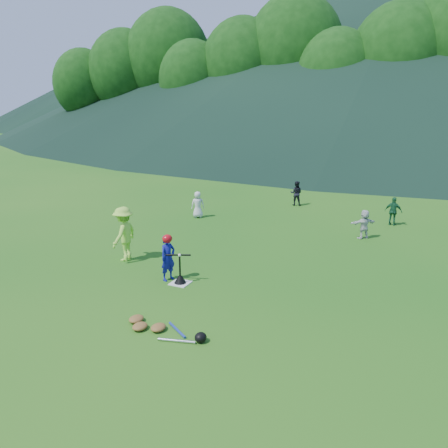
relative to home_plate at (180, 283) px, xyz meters
name	(u,v)px	position (x,y,z in m)	size (l,w,h in m)	color
ground	(180,283)	(0.00, 0.00, -0.01)	(120.00, 120.00, 0.00)	#185C15
home_plate	(180,283)	(0.00, 0.00, 0.00)	(0.45, 0.45, 0.02)	silver
baseball	(180,255)	(0.00, 0.00, 0.73)	(0.08, 0.08, 0.08)	white
batter_child	(168,258)	(-0.39, 0.08, 0.57)	(0.42, 0.28, 1.16)	navy
adult_coach	(124,234)	(-2.29, 0.79, 0.76)	(0.99, 0.57, 1.54)	#A9EE46
fielder_a	(198,205)	(-2.74, 5.88, 0.50)	(0.50, 0.33, 1.03)	silver
fielder_b	(296,193)	(0.09, 9.58, 0.52)	(0.52, 0.40, 1.06)	black
fielder_c	(393,211)	(4.20, 7.96, 0.51)	(0.61, 0.25, 1.04)	#1A5733
fielder_d	(364,224)	(3.49, 5.82, 0.47)	(0.89, 0.28, 0.96)	silver
batting_tee	(180,279)	(0.00, 0.00, 0.12)	(0.30, 0.30, 0.68)	black
batter_gear	(168,240)	(-0.37, 0.08, 1.04)	(0.72, 0.26, 0.52)	#B60C15
equipment_pile	(158,328)	(0.82, -2.19, 0.06)	(1.80, 0.68, 0.19)	olive
outfield_fence	(361,150)	(0.00, 28.00, 0.69)	(70.07, 0.08, 1.33)	gray
tree_line	(381,57)	(0.20, 33.83, 8.20)	(70.04, 11.40, 14.82)	#382314
distant_hills	(371,44)	(-7.63, 81.81, 14.97)	(155.00, 140.00, 32.00)	black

